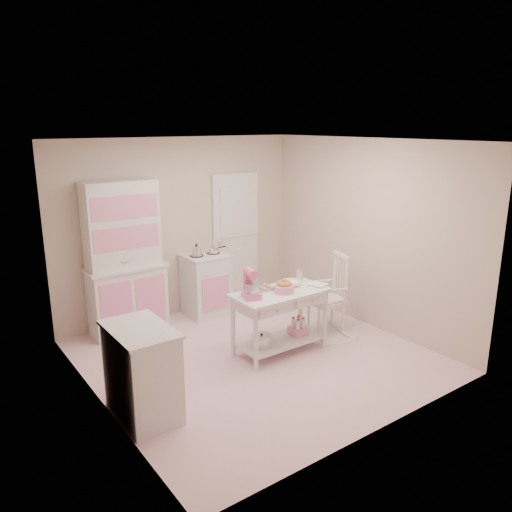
{
  "coord_description": "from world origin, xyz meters",
  "views": [
    {
      "loc": [
        -3.28,
        -4.56,
        2.8
      ],
      "look_at": [
        0.32,
        0.44,
        1.14
      ],
      "focal_mm": 35.0,
      "sensor_mm": 36.0,
      "label": 1
    }
  ],
  "objects": [
    {
      "name": "work_table",
      "position": [
        0.32,
        -0.06,
        0.4
      ],
      "size": [
        1.2,
        0.6,
        0.8
      ],
      "primitive_type": "cube",
      "color": "silver",
      "rests_on": "ground"
    },
    {
      "name": "mixing_bowl",
      "position": [
        0.58,
        0.02,
        0.83
      ],
      "size": [
        0.22,
        0.22,
        0.07
      ],
      "primitive_type": "imported",
      "color": "white",
      "rests_on": "work_table"
    },
    {
      "name": "cookie_tray",
      "position": [
        0.17,
        0.12,
        0.81
      ],
      "size": [
        0.34,
        0.24,
        0.02
      ],
      "primitive_type": "cube",
      "color": "silver",
      "rests_on": "work_table"
    },
    {
      "name": "hutch",
      "position": [
        -0.96,
        1.66,
        1.04
      ],
      "size": [
        1.06,
        0.5,
        2.08
      ],
      "primitive_type": "cube",
      "color": "silver",
      "rests_on": "ground"
    },
    {
      "name": "rocking_chair",
      "position": [
        1.22,
        0.06,
        0.55
      ],
      "size": [
        0.68,
        0.83,
        1.1
      ],
      "primitive_type": "cube",
      "rotation": [
        0.0,
        0.0,
        -0.31
      ],
      "color": "silver",
      "rests_on": "ground"
    },
    {
      "name": "recipe_book",
      "position": [
        0.77,
        -0.18,
        0.81
      ],
      "size": [
        0.23,
        0.26,
        0.02
      ],
      "primitive_type": "imported",
      "rotation": [
        0.0,
        0.0,
        0.31
      ],
      "color": "white",
      "rests_on": "work_table"
    },
    {
      "name": "room_shell",
      "position": [
        0.0,
        0.0,
        1.65
      ],
      "size": [
        3.84,
        3.84,
        2.62
      ],
      "color": "pink",
      "rests_on": "ground"
    },
    {
      "name": "stand_mixer",
      "position": [
        -0.1,
        -0.04,
        0.97
      ],
      "size": [
        0.27,
        0.33,
        0.34
      ],
      "primitive_type": "cube",
      "rotation": [
        0.0,
        0.0,
        -0.29
      ],
      "color": "pink",
      "rests_on": "work_table"
    },
    {
      "name": "base_cabinet",
      "position": [
        -1.63,
        -0.38,
        0.46
      ],
      "size": [
        0.54,
        0.84,
        0.92
      ],
      "primitive_type": "cube",
      "color": "silver",
      "rests_on": "ground"
    },
    {
      "name": "bread_basket",
      "position": [
        0.34,
        -0.11,
        0.85
      ],
      "size": [
        0.25,
        0.25,
        0.09
      ],
      "primitive_type": "cylinder",
      "color": "pink",
      "rests_on": "work_table"
    },
    {
      "name": "door",
      "position": [
        0.95,
        1.87,
        1.02
      ],
      "size": [
        0.82,
        0.05,
        2.04
      ],
      "primitive_type": "cube",
      "color": "silver",
      "rests_on": "ground"
    },
    {
      "name": "stove",
      "position": [
        0.24,
        1.61,
        0.46
      ],
      "size": [
        0.62,
        0.57,
        0.92
      ],
      "primitive_type": "cube",
      "color": "silver",
      "rests_on": "ground"
    },
    {
      "name": "metal_pitcher",
      "position": [
        0.76,
        0.1,
        0.89
      ],
      "size": [
        0.1,
        0.1,
        0.17
      ],
      "primitive_type": "cylinder",
      "color": "silver",
      "rests_on": "work_table"
    },
    {
      "name": "lace_rug",
      "position": [
        1.22,
        0.06,
        0.01
      ],
      "size": [
        0.92,
        0.92,
        0.01
      ],
      "primitive_type": "cylinder",
      "color": "white",
      "rests_on": "ground"
    }
  ]
}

